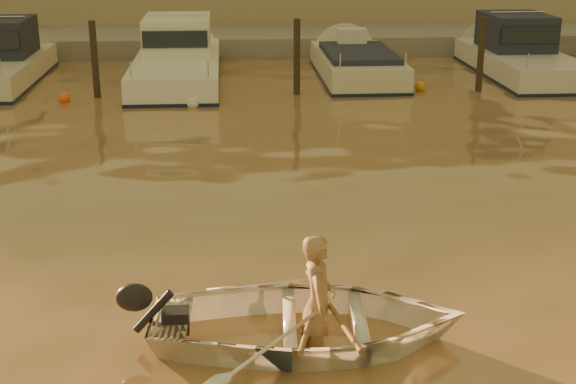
{
  "coord_description": "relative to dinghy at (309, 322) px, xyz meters",
  "views": [
    {
      "loc": [
        -2.09,
        -7.41,
        4.52
      ],
      "look_at": [
        -1.24,
        3.53,
        0.75
      ],
      "focal_mm": 50.0,
      "sensor_mm": 36.0,
      "label": 1
    }
  ],
  "objects": [
    {
      "name": "ground_plane",
      "position": [
        1.24,
        -0.53,
        -0.24
      ],
      "size": [
        160.0,
        160.0,
        0.0
      ],
      "primitive_type": "plane",
      "color": "brown",
      "rests_on": "ground"
    },
    {
      "name": "dinghy",
      "position": [
        0.0,
        0.0,
        0.0
      ],
      "size": [
        3.65,
        2.7,
        0.73
      ],
      "primitive_type": "imported",
      "rotation": [
        0.0,
        0.0,
        1.51
      ],
      "color": "white",
      "rests_on": "ground_plane"
    },
    {
      "name": "person",
      "position": [
        0.1,
        -0.01,
        0.25
      ],
      "size": [
        0.41,
        0.6,
        1.58
      ],
      "primitive_type": "imported",
      "rotation": [
        0.0,
        0.0,
        1.51
      ],
      "color": "#9F784F",
      "rests_on": "dinghy"
    },
    {
      "name": "outboard_motor",
      "position": [
        -1.5,
        0.09,
        0.04
      ],
      "size": [
        0.92,
        0.45,
        0.7
      ],
      "primitive_type": null,
      "rotation": [
        0.0,
        0.0,
        -0.06
      ],
      "color": "black",
      "rests_on": "dinghy"
    },
    {
      "name": "oar_port",
      "position": [
        0.25,
        -0.01,
        0.18
      ],
      "size": [
        0.38,
        2.09,
        0.13
      ],
      "primitive_type": "cylinder",
      "rotation": [
        1.54,
        0.0,
        0.15
      ],
      "color": "brown",
      "rests_on": "dinghy"
    },
    {
      "name": "oar_starboard",
      "position": [
        0.05,
        -0.0,
        0.18
      ],
      "size": [
        0.54,
        2.06,
        0.13
      ],
      "primitive_type": "cylinder",
      "rotation": [
        1.54,
        0.0,
        -0.23
      ],
      "color": "brown",
      "rests_on": "dinghy"
    },
    {
      "name": "moored_boat_2",
      "position": [
        -2.25,
        15.47,
        0.38
      ],
      "size": [
        2.39,
        7.96,
        1.75
      ],
      "primitive_type": null,
      "color": "white",
      "rests_on": "ground_plane"
    },
    {
      "name": "moored_boat_3",
      "position": [
        3.02,
        15.47,
        -0.02
      ],
      "size": [
        2.18,
        6.26,
        0.95
      ],
      "primitive_type": null,
      "color": "beige",
      "rests_on": "ground_plane"
    },
    {
      "name": "moored_boat_4",
      "position": [
        7.98,
        15.47,
        0.38
      ],
      "size": [
        2.28,
        7.02,
        1.75
      ],
      "primitive_type": null,
      "color": "beige",
      "rests_on": "ground_plane"
    },
    {
      "name": "piling_1",
      "position": [
        -4.26,
        13.27,
        0.66
      ],
      "size": [
        0.18,
        0.18,
        2.2
      ],
      "primitive_type": "cylinder",
      "color": "#2D2319",
      "rests_on": "ground_plane"
    },
    {
      "name": "piling_2",
      "position": [
        1.04,
        13.27,
        0.66
      ],
      "size": [
        0.18,
        0.18,
        2.2
      ],
      "primitive_type": "cylinder",
      "color": "#2D2319",
      "rests_on": "ground_plane"
    },
    {
      "name": "piling_3",
      "position": [
        6.04,
        13.27,
        0.66
      ],
      "size": [
        0.18,
        0.18,
        2.2
      ],
      "primitive_type": "cylinder",
      "color": "#2D2319",
      "rests_on": "ground_plane"
    },
    {
      "name": "fender_b",
      "position": [
        -5.03,
        12.8,
        -0.14
      ],
      "size": [
        0.3,
        0.3,
        0.3
      ],
      "primitive_type": "sphere",
      "color": "#EA541B",
      "rests_on": "ground_plane"
    },
    {
      "name": "fender_c",
      "position": [
        -1.7,
        11.88,
        -0.14
      ],
      "size": [
        0.3,
        0.3,
        0.3
      ],
      "primitive_type": "sphere",
      "color": "silver",
      "rests_on": "ground_plane"
    },
    {
      "name": "fender_d",
      "position": [
        4.46,
        13.44,
        -0.14
      ],
      "size": [
        0.3,
        0.3,
        0.3
      ],
      "primitive_type": "sphere",
      "color": "#C47F17",
      "rests_on": "ground_plane"
    },
    {
      "name": "quay",
      "position": [
        1.24,
        20.97,
        -0.09
      ],
      "size": [
        52.0,
        4.0,
        1.0
      ],
      "primitive_type": "cube",
      "color": "gray",
      "rests_on": "ground_plane"
    }
  ]
}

